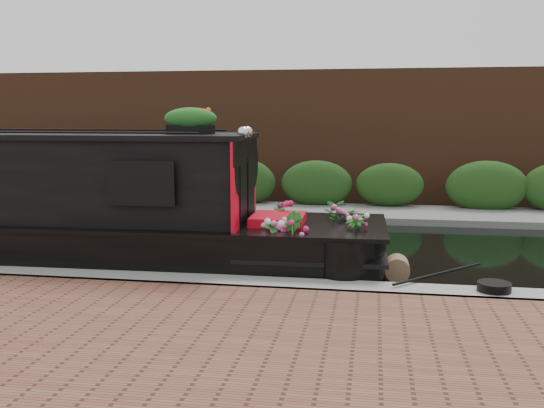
# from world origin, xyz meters

# --- Properties ---
(ground) EXTENTS (80.00, 80.00, 0.00)m
(ground) POSITION_xyz_m (0.00, 0.00, 0.00)
(ground) COLOR black
(ground) RESTS_ON ground
(near_bank_coping) EXTENTS (40.00, 0.60, 0.50)m
(near_bank_coping) POSITION_xyz_m (0.00, -3.30, 0.00)
(near_bank_coping) COLOR gray
(near_bank_coping) RESTS_ON ground
(far_bank_path) EXTENTS (40.00, 2.40, 0.34)m
(far_bank_path) POSITION_xyz_m (0.00, 4.20, 0.00)
(far_bank_path) COLOR slate
(far_bank_path) RESTS_ON ground
(far_hedge) EXTENTS (40.00, 1.10, 2.80)m
(far_hedge) POSITION_xyz_m (0.00, 5.10, 0.00)
(far_hedge) COLOR #1F4115
(far_hedge) RESTS_ON ground
(far_brick_wall) EXTENTS (40.00, 1.00, 8.00)m
(far_brick_wall) POSITION_xyz_m (0.00, 7.20, 0.00)
(far_brick_wall) COLOR #57311D
(far_brick_wall) RESTS_ON ground
(narrowboat) EXTENTS (12.87, 2.53, 3.00)m
(narrowboat) POSITION_xyz_m (-2.71, -1.96, 0.89)
(narrowboat) COLOR black
(narrowboat) RESTS_ON ground
(rope_fender) EXTENTS (0.39, 0.44, 0.39)m
(rope_fender) POSITION_xyz_m (4.19, -1.96, 0.20)
(rope_fender) COLOR #8A6648
(rope_fender) RESTS_ON ground
(coiled_mooring_rope) EXTENTS (0.46, 0.46, 0.12)m
(coiled_mooring_rope) POSITION_xyz_m (5.45, -3.23, 0.31)
(coiled_mooring_rope) COLOR black
(coiled_mooring_rope) RESTS_ON near_bank_coping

